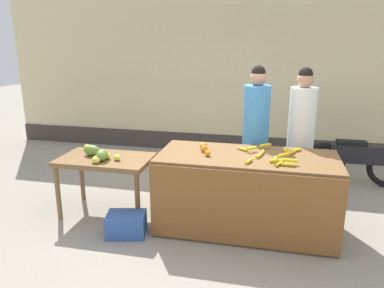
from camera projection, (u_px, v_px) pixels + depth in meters
ground_plane at (206, 223)px, 4.59m from camera, size 24.00×24.00×0.00m
market_wall_back at (237, 75)px, 7.07m from camera, size 9.39×0.23×3.12m
fruit_stall_counter at (246, 193)px, 4.35m from camera, size 2.05×0.93×0.91m
side_table_wooden at (106, 165)px, 4.68m from camera, size 1.15×0.69×0.76m
banana_bunch_pile at (274, 155)px, 4.16m from camera, size 0.76×0.71×0.07m
orange_pile at (204, 148)px, 4.39m from camera, size 0.18×0.36×0.09m
mango_papaya_pile at (98, 153)px, 4.63m from camera, size 0.70×0.61×0.14m
vendor_woman_blue_shirt at (255, 137)px, 4.87m from camera, size 0.34×0.34×1.88m
vendor_woman_white_shirt at (300, 139)px, 4.81m from camera, size 0.34×0.34×1.87m
parked_motorcycle at (356, 160)px, 5.68m from camera, size 1.60×0.18×0.88m
produce_crate at (126, 224)px, 4.28m from camera, size 0.50×0.41×0.26m
produce_sack at (182, 180)px, 5.26m from camera, size 0.34×0.39×0.51m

